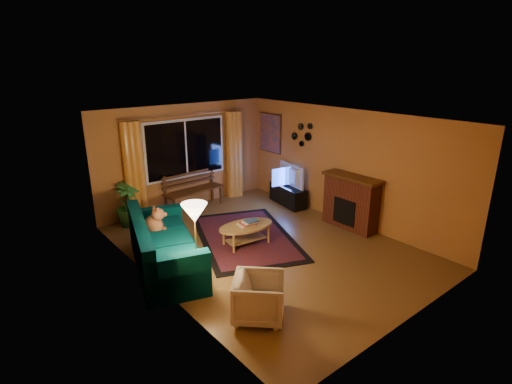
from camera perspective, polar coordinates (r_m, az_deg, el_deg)
floor at (r=7.85m, az=1.39°, el=-7.90°), size 4.50×6.00×0.02m
ceiling at (r=7.10m, az=1.55°, el=10.64°), size 4.50×6.00×0.02m
wall_back at (r=9.78m, az=-10.10°, el=5.01°), size 4.50×0.02×2.50m
wall_left at (r=6.23m, az=-14.57°, el=-3.07°), size 0.02×6.00×2.50m
wall_right at (r=8.96m, az=12.56°, el=3.62°), size 0.02×6.00×2.50m
window at (r=9.68m, az=-9.97°, el=6.09°), size 2.00×0.02×1.30m
curtain_rod at (r=9.51m, az=-10.10°, el=10.77°), size 3.20×0.03×0.03m
curtain_left at (r=9.14m, az=-17.03°, el=2.70°), size 0.36×0.36×2.24m
curtain_right at (r=10.41m, az=-3.20°, el=5.33°), size 0.36×0.36×2.24m
bench at (r=9.85m, az=-8.80°, el=-1.04°), size 1.55×0.57×0.45m
potted_plant at (r=9.08m, az=-17.85°, el=-1.70°), size 0.71×0.71×0.97m
sofa at (r=7.07m, az=-12.83°, el=-7.19°), size 1.63×2.50×0.94m
dog at (r=7.43m, az=-14.43°, el=-4.05°), size 0.34×0.46×0.48m
armchair at (r=5.72m, az=0.43°, el=-14.59°), size 0.93×0.94×0.70m
floor_lamp at (r=6.33m, az=-8.55°, el=-7.72°), size 0.30×0.30×1.41m
rug at (r=8.24m, az=-1.53°, el=-6.41°), size 2.74×3.32×0.02m
coffee_table at (r=7.85m, az=-1.41°, el=-6.14°), size 1.26×1.26×0.41m
tv_console at (r=10.02m, az=4.58°, el=-0.46°), size 0.56×1.19×0.48m
television at (r=9.87m, az=4.65°, el=2.38°), size 0.28×0.97×0.56m
fireplace at (r=8.77m, az=13.41°, el=-1.56°), size 0.40×1.20×1.10m
mirror_cluster at (r=9.64m, az=6.53°, el=8.33°), size 0.06×0.60×0.56m
painting at (r=10.50m, az=2.03°, el=8.42°), size 0.04×0.76×0.96m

